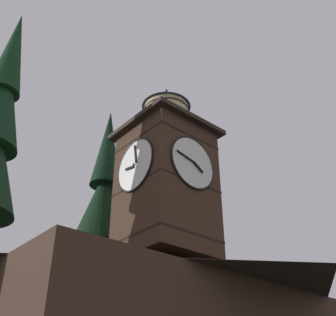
% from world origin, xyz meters
% --- Properties ---
extents(clock_tower, '(4.64, 4.64, 10.32)m').
position_xyz_m(clock_tower, '(-0.50, -1.30, 11.69)').
color(clock_tower, '#422B1E').
rests_on(clock_tower, building_main).
extents(pine_tree_behind, '(6.22, 6.22, 19.10)m').
position_xyz_m(pine_tree_behind, '(-0.37, -7.11, 7.44)').
color(pine_tree_behind, '#473323').
rests_on(pine_tree_behind, ground_plane).
extents(moon, '(2.22, 2.22, 2.22)m').
position_xyz_m(moon, '(-18.07, -33.61, 18.57)').
color(moon, silver).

